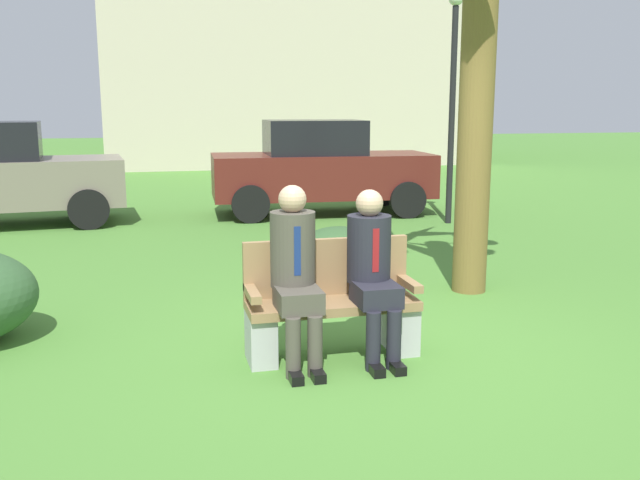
{
  "coord_description": "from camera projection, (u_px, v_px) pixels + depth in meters",
  "views": [
    {
      "loc": [
        -1.64,
        -4.97,
        1.92
      ],
      "look_at": [
        -0.32,
        0.38,
        0.85
      ],
      "focal_mm": 38.75,
      "sensor_mm": 36.0,
      "label": 1
    }
  ],
  "objects": [
    {
      "name": "ground_plane",
      "position": [
        371.0,
        352.0,
        5.49
      ],
      "size": [
        80.0,
        80.0,
        0.0
      ],
      "primitive_type": "plane",
      "color": "#4A8132"
    },
    {
      "name": "park_bench",
      "position": [
        331.0,
        306.0,
        5.37
      ],
      "size": [
        1.32,
        0.44,
        0.9
      ],
      "color": "#99754C",
      "rests_on": "ground"
    },
    {
      "name": "seated_man_left",
      "position": [
        295.0,
        266.0,
        5.12
      ],
      "size": [
        0.34,
        0.72,
        1.35
      ],
      "color": "#4C473D",
      "rests_on": "ground"
    },
    {
      "name": "seated_man_right",
      "position": [
        372.0,
        266.0,
        5.26
      ],
      "size": [
        0.34,
        0.72,
        1.3
      ],
      "color": "#23232D",
      "rests_on": "ground"
    },
    {
      "name": "shrub_mid_lawn",
      "position": [
        339.0,
        255.0,
        7.56
      ],
      "size": [
        1.01,
        0.92,
        0.63
      ],
      "primitive_type": "ellipsoid",
      "color": "#32552C",
      "rests_on": "ground"
    },
    {
      "name": "parked_car_far",
      "position": [
        320.0,
        168.0,
        12.38
      ],
      "size": [
        3.98,
        1.88,
        1.68
      ],
      "color": "#591E19",
      "rests_on": "ground"
    },
    {
      "name": "street_lamp",
      "position": [
        453.0,
        84.0,
        11.11
      ],
      "size": [
        0.24,
        0.24,
        3.72
      ],
      "color": "black",
      "rests_on": "ground"
    }
  ]
}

